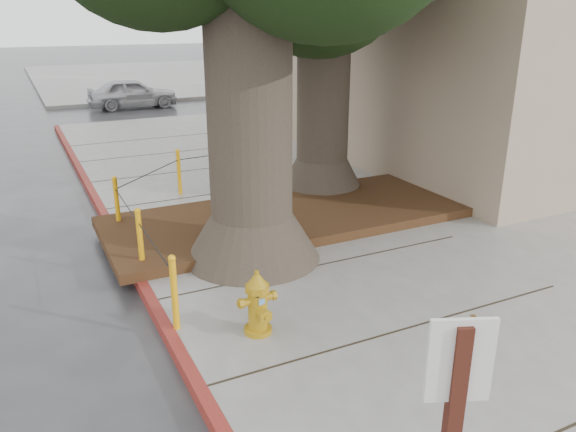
# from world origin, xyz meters

# --- Properties ---
(ground) EXTENTS (140.00, 140.00, 0.00)m
(ground) POSITION_xyz_m (0.00, 0.00, 0.00)
(ground) COLOR #28282B
(ground) RESTS_ON ground
(sidewalk_main) EXTENTS (16.00, 26.00, 0.15)m
(sidewalk_main) POSITION_xyz_m (6.00, 2.50, 0.07)
(sidewalk_main) COLOR slate
(sidewalk_main) RESTS_ON ground
(sidewalk_far) EXTENTS (16.00, 20.00, 0.15)m
(sidewalk_far) POSITION_xyz_m (6.00, 30.00, 0.07)
(sidewalk_far) COLOR slate
(sidewalk_far) RESTS_ON ground
(curb_red) EXTENTS (0.14, 26.00, 0.16)m
(curb_red) POSITION_xyz_m (-2.00, 2.50, 0.07)
(curb_red) COLOR maroon
(curb_red) RESTS_ON ground
(planter_bed) EXTENTS (6.40, 2.60, 0.16)m
(planter_bed) POSITION_xyz_m (0.90, 3.90, 0.23)
(planter_bed) COLOR black
(planter_bed) RESTS_ON sidewalk_main
(bollard_ring) EXTENTS (3.79, 5.39, 0.95)m
(bollard_ring) POSITION_xyz_m (-0.87, 4.38, 0.66)
(bollard_ring) COLOR #F6A50D
(bollard_ring) RESTS_ON sidewalk_main
(fire_hydrant) EXTENTS (0.41, 0.37, 0.78)m
(fire_hydrant) POSITION_xyz_m (-1.07, 0.70, 0.53)
(fire_hydrant) COLOR #B48412
(fire_hydrant) RESTS_ON sidewalk_main
(car_silver) EXTENTS (3.57, 1.50, 1.20)m
(car_silver) POSITION_xyz_m (1.26, 18.99, 0.60)
(car_silver) COLOR #B3B3B8
(car_silver) RESTS_ON ground
(car_red) EXTENTS (3.98, 1.52, 1.29)m
(car_red) POSITION_xyz_m (12.40, 19.17, 0.65)
(car_red) COLOR maroon
(car_red) RESTS_ON ground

